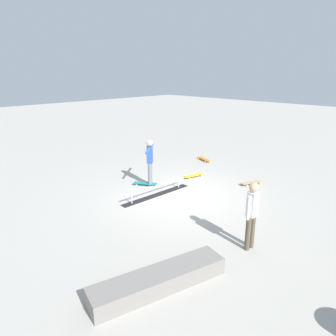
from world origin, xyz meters
name	(u,v)px	position (x,y,z in m)	size (l,w,h in m)	color
ground_plane	(179,196)	(0.00, 0.00, 0.00)	(60.00, 60.00, 0.00)	#ADA89E
grind_rail	(157,191)	(0.46, -0.53, 0.14)	(2.57, 0.36, 0.32)	black
skate_ledge	(159,280)	(3.39, 2.65, 0.16)	(2.55, 0.55, 0.33)	gray
skater_main	(150,159)	(0.02, -1.31, 0.91)	(1.04, 0.83, 1.57)	slate
skateboard_main	(145,183)	(0.16, -1.42, 0.07)	(0.61, 0.78, 0.09)	teal
bystander_white_shirt	(252,212)	(1.12, 3.11, 0.87)	(0.35, 0.21, 1.54)	brown
loose_skateboard_yellow	(194,175)	(-1.65, -0.79, 0.07)	(0.82, 0.38, 0.09)	yellow
loose_skateboard_natural	(252,182)	(-2.46, 1.10, 0.07)	(0.81, 0.49, 0.09)	tan
loose_skateboard_orange	(204,159)	(-3.63, -1.88, 0.07)	(0.46, 0.82, 0.09)	orange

